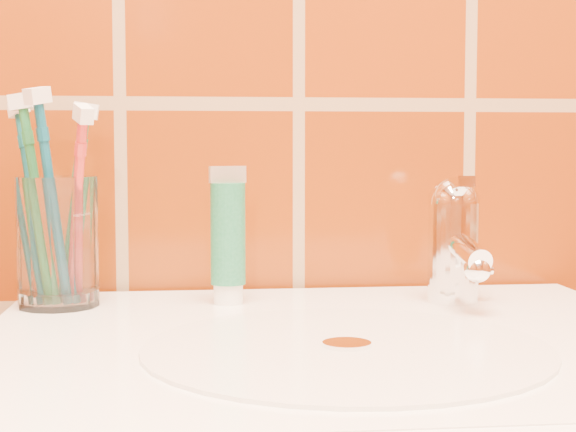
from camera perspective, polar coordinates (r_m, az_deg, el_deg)
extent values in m
cylinder|color=silver|center=(0.65, 3.82, -8.48)|extent=(0.30, 0.30, 0.00)
cylinder|color=white|center=(0.65, 3.82, -8.31)|extent=(0.04, 0.04, 0.00)
cylinder|color=white|center=(0.84, -14.68, -1.62)|extent=(0.09, 0.09, 0.12)
cylinder|color=white|center=(0.84, -3.88, -5.04)|extent=(0.03, 0.03, 0.02)
cylinder|color=#17613F|center=(0.83, -3.90, -1.14)|extent=(0.03, 0.03, 0.10)
cube|color=beige|center=(0.82, -3.92, 2.70)|extent=(0.04, 0.00, 0.02)
cylinder|color=white|center=(0.85, 10.62, -2.34)|extent=(0.05, 0.05, 0.09)
sphere|color=white|center=(0.85, 10.67, 0.85)|extent=(0.05, 0.05, 0.05)
cylinder|color=white|center=(0.82, 11.41, -2.13)|extent=(0.02, 0.09, 0.03)
cube|color=white|center=(0.84, 10.93, 2.03)|extent=(0.02, 0.06, 0.01)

